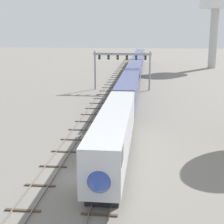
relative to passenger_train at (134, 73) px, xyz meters
name	(u,v)px	position (x,y,z in m)	size (l,w,h in m)	color
ground_plane	(86,178)	(-2.00, -51.25, -2.61)	(400.00, 400.00, 0.00)	gray
track_main	(136,79)	(0.00, 8.75, -2.54)	(2.60, 200.00, 0.16)	slate
track_near	(104,93)	(-5.50, -11.25, -2.54)	(2.60, 160.00, 0.16)	slate
passenger_train	(134,73)	(0.00, 0.00, 0.00)	(3.04, 114.89, 4.80)	silver
signal_gantry	(122,61)	(-2.25, -7.17, 3.36)	(12.10, 0.49, 8.09)	#999BA0
water_tower	(216,6)	(23.93, 37.17, 16.99)	(10.24, 10.24, 24.70)	beige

